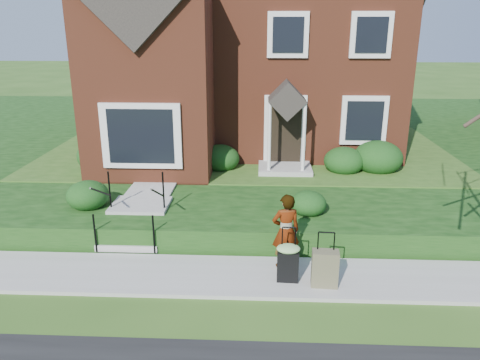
# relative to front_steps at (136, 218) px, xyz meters

# --- Properties ---
(ground) EXTENTS (120.00, 120.00, 0.00)m
(ground) POSITION_rel_front_steps_xyz_m (2.50, -1.84, -0.47)
(ground) COLOR #2D5119
(ground) RESTS_ON ground
(sidewalk) EXTENTS (60.00, 1.60, 0.08)m
(sidewalk) POSITION_rel_front_steps_xyz_m (2.50, -1.84, -0.43)
(sidewalk) COLOR #9E9B93
(sidewalk) RESTS_ON ground
(terrace) EXTENTS (44.00, 20.00, 0.60)m
(terrace) POSITION_rel_front_steps_xyz_m (6.50, 9.06, -0.17)
(terrace) COLOR black
(terrace) RESTS_ON ground
(walkway) EXTENTS (1.20, 6.00, 0.06)m
(walkway) POSITION_rel_front_steps_xyz_m (0.00, 3.16, 0.16)
(walkway) COLOR #9E9B93
(walkway) RESTS_ON terrace
(main_house) EXTENTS (10.40, 10.20, 9.40)m
(main_house) POSITION_rel_front_steps_xyz_m (2.29, 7.76, 4.79)
(main_house) COLOR brown
(main_house) RESTS_ON terrace
(front_steps) EXTENTS (1.40, 2.02, 1.50)m
(front_steps) POSITION_rel_front_steps_xyz_m (0.00, 0.00, 0.00)
(front_steps) COLOR #9E9B93
(front_steps) RESTS_ON ground
(foundation_shrubs) EXTENTS (10.01, 4.72, 1.10)m
(foundation_shrubs) POSITION_rel_front_steps_xyz_m (2.26, 3.23, 0.60)
(foundation_shrubs) COLOR #0F340F
(foundation_shrubs) RESTS_ON terrace
(woman) EXTENTS (0.65, 0.50, 1.59)m
(woman) POSITION_rel_front_steps_xyz_m (3.49, -1.45, 0.40)
(woman) COLOR #999999
(woman) RESTS_ON sidewalk
(suitcase_black) EXTENTS (0.48, 0.40, 1.12)m
(suitcase_black) POSITION_rel_front_steps_xyz_m (3.52, -2.02, 0.04)
(suitcase_black) COLOR black
(suitcase_black) RESTS_ON sidewalk
(suitcase_olive) EXTENTS (0.52, 0.31, 1.09)m
(suitcase_olive) POSITION_rel_front_steps_xyz_m (4.21, -2.17, -0.03)
(suitcase_olive) COLOR brown
(suitcase_olive) RESTS_ON sidewalk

